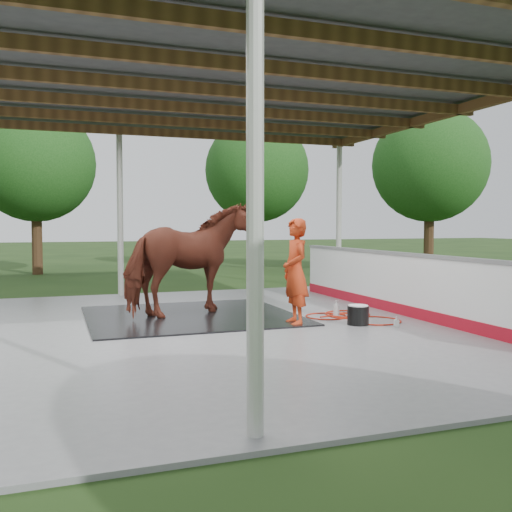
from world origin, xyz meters
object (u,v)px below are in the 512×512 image
object	(u,v)px
dasher_board	(406,286)
horse	(191,258)
wash_bucket	(358,315)
handler	(295,271)

from	to	relation	value
dasher_board	horse	bearing A→B (deg)	162.42
wash_bucket	horse	bearing A→B (deg)	143.64
dasher_board	wash_bucket	size ratio (longest dim) A/B	22.49
horse	wash_bucket	world-z (taller)	horse
horse	handler	size ratio (longest dim) A/B	1.37
dasher_board	wash_bucket	bearing A→B (deg)	-156.02
dasher_board	wash_bucket	xyz separation A→B (m)	(-1.33, -0.59, -0.37)
wash_bucket	dasher_board	bearing A→B (deg)	23.98
dasher_board	horse	xyz separation A→B (m)	(-3.74, 1.19, 0.51)
dasher_board	horse	distance (m)	3.96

